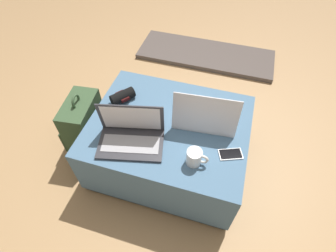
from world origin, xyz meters
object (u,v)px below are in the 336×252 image
at_px(laptop_far, 205,116).
at_px(cell_phone, 230,154).
at_px(wrist_brace, 123,96).
at_px(laptop_near, 131,135).
at_px(backpack, 84,126).
at_px(coffee_mug, 195,157).

distance_m(laptop_far, cell_phone, 0.28).
bearing_deg(wrist_brace, cell_phone, -16.87).
xyz_separation_m(laptop_near, backpack, (-0.47, 0.17, -0.27)).
xyz_separation_m(laptop_near, coffee_mug, (0.39, -0.04, -0.00)).
relative_size(laptop_near, backpack, 0.81).
height_order(laptop_near, cell_phone, laptop_near).
relative_size(wrist_brace, coffee_mug, 1.39).
bearing_deg(backpack, cell_phone, 77.85).
bearing_deg(backpack, wrist_brace, 107.35).
height_order(laptop_near, backpack, laptop_near).
relative_size(backpack, coffee_mug, 4.14).
xyz_separation_m(laptop_far, wrist_brace, (-0.56, 0.03, -0.02)).
bearing_deg(laptop_far, cell_phone, 129.41).
relative_size(cell_phone, coffee_mug, 1.21).
xyz_separation_m(laptop_near, laptop_far, (0.38, 0.26, 0.00)).
height_order(backpack, coffee_mug, coffee_mug).
distance_m(laptop_near, coffee_mug, 0.39).
distance_m(laptop_far, wrist_brace, 0.56).
relative_size(cell_phone, backpack, 0.29).
bearing_deg(cell_phone, laptop_far, 22.49).
distance_m(laptop_near, cell_phone, 0.58).
bearing_deg(laptop_far, laptop_near, 29.63).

